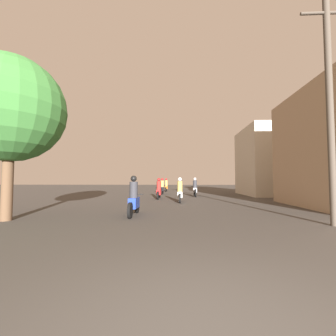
{
  "coord_description": "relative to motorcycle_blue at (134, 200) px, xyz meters",
  "views": [
    {
      "loc": [
        -0.26,
        -1.78,
        1.4
      ],
      "look_at": [
        -1.16,
        16.2,
        2.34
      ],
      "focal_mm": 24.0,
      "sensor_mm": 36.0,
      "label": 1
    }
  ],
  "objects": [
    {
      "name": "motorcycle_red",
      "position": [
        0.28,
        7.79,
        -0.02
      ],
      "size": [
        0.6,
        2.04,
        1.53
      ],
      "rotation": [
        0.0,
        0.0,
        0.13
      ],
      "color": "black",
      "rests_on": "ground_plane"
    },
    {
      "name": "street_tree",
      "position": [
        -4.16,
        -1.28,
        3.25
      ],
      "size": [
        3.71,
        3.71,
        5.74
      ],
      "color": "brown",
      "rests_on": "ground_plane"
    },
    {
      "name": "motorcycle_white",
      "position": [
        1.82,
        5.33,
        -0.0
      ],
      "size": [
        0.6,
        1.85,
        1.55
      ],
      "rotation": [
        0.0,
        0.0,
        -0.16
      ],
      "color": "black",
      "rests_on": "ground_plane"
    },
    {
      "name": "motorcycle_silver",
      "position": [
        3.1,
        10.26,
        0.01
      ],
      "size": [
        0.6,
        2.1,
        1.58
      ],
      "rotation": [
        0.0,
        0.0,
        0.01
      ],
      "color": "black",
      "rests_on": "ground_plane"
    },
    {
      "name": "building_right_far",
      "position": [
        9.92,
        12.27,
        2.43
      ],
      "size": [
        4.37,
        6.39,
        6.11
      ],
      "color": "beige",
      "rests_on": "ground_plane"
    },
    {
      "name": "motorcycle_orange",
      "position": [
        0.23,
        18.24,
        -0.0
      ],
      "size": [
        0.6,
        1.92,
        1.58
      ],
      "rotation": [
        0.0,
        0.0,
        -0.12
      ],
      "color": "black",
      "rests_on": "ground_plane"
    },
    {
      "name": "motorcycle_black",
      "position": [
        0.14,
        12.97,
        -0.0
      ],
      "size": [
        0.6,
        2.04,
        1.56
      ],
      "rotation": [
        0.0,
        0.0,
        -0.03
      ],
      "color": "black",
      "rests_on": "ground_plane"
    },
    {
      "name": "motorcycle_blue",
      "position": [
        0.0,
        0.0,
        0.0
      ],
      "size": [
        0.6,
        1.96,
        1.56
      ],
      "rotation": [
        0.0,
        0.0,
        0.13
      ],
      "color": "black",
      "rests_on": "ground_plane"
    },
    {
      "name": "utility_pole_near",
      "position": [
        6.48,
        -1.62,
        3.15
      ],
      "size": [
        1.6,
        0.2,
        7.23
      ],
      "color": "#4C4238",
      "rests_on": "ground_plane"
    }
  ]
}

